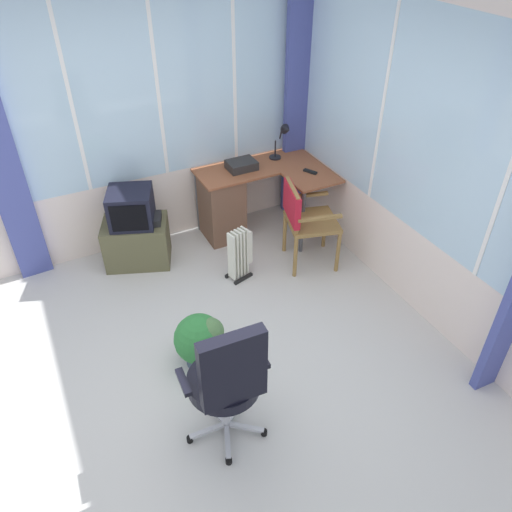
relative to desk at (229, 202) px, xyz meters
The scene contains 13 objects.
ground 2.02m from the desk, 118.95° to the right, with size 4.97×5.03×0.06m, color beige.
north_window_panel 1.38m from the desk, 161.16° to the left, with size 3.97×0.07×2.72m.
east_window_panel 2.23m from the desk, 58.27° to the right, with size 0.07×4.03×2.72m.
curtain_corner 1.31m from the desk, 11.78° to the left, with size 0.30×0.07×2.62m, color #464F97.
desk is the anchor object (origin of this frame).
desk_lamp 0.92m from the desk, ahead, with size 0.22×0.19×0.40m.
tv_remote 0.94m from the desk, 25.13° to the right, with size 0.04×0.15×0.02m, color black.
paper_tray 0.43m from the desk, ahead, with size 0.30×0.23×0.09m, color #282626.
wooden_armchair 0.93m from the desk, 61.59° to the right, with size 0.60×0.59×0.90m.
office_chair 2.61m from the desk, 114.01° to the right, with size 0.60×0.58×1.12m.
tv_on_stand 1.05m from the desk, behind, with size 0.76×0.64×0.83m.
space_heater 0.78m from the desk, 105.74° to the right, with size 0.29×0.23×0.55m.
potted_plant 1.90m from the desk, 120.99° to the right, with size 0.41×0.41×0.47m.
Camera 1 is at (-0.88, -2.60, 3.21)m, focal length 35.06 mm.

